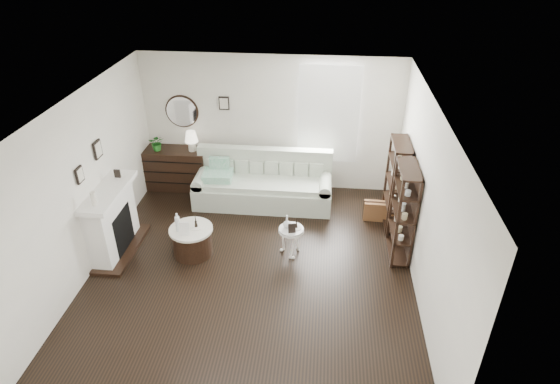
# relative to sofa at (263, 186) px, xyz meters

# --- Properties ---
(room) EXTENTS (5.50, 5.50, 5.50)m
(room) POSITION_rel_sofa_xyz_m (0.81, 0.62, 1.26)
(room) COLOR black
(room) RESTS_ON ground
(fireplace) EXTENTS (0.50, 1.40, 1.84)m
(fireplace) POSITION_rel_sofa_xyz_m (-2.23, -1.78, 0.20)
(fireplace) COLOR white
(fireplace) RESTS_ON ground
(shelf_unit_far) EXTENTS (0.30, 0.80, 1.60)m
(shelf_unit_far) POSITION_rel_sofa_xyz_m (2.41, -0.53, 0.47)
(shelf_unit_far) COLOR black
(shelf_unit_far) RESTS_ON ground
(shelf_unit_near) EXTENTS (0.30, 0.80, 1.60)m
(shelf_unit_near) POSITION_rel_sofa_xyz_m (2.41, -1.43, 0.47)
(shelf_unit_near) COLOR black
(shelf_unit_near) RESTS_ON ground
(sofa) EXTENTS (2.61, 0.90, 1.01)m
(sofa) POSITION_rel_sofa_xyz_m (0.00, 0.00, 0.00)
(sofa) COLOR #AFBAA6
(sofa) RESTS_ON ground
(quilt) EXTENTS (0.58, 0.48, 0.14)m
(quilt) POSITION_rel_sofa_xyz_m (-0.85, -0.13, 0.26)
(quilt) COLOR teal
(quilt) RESTS_ON sofa
(suitcase) EXTENTS (0.55, 0.20, 0.36)m
(suitcase) POSITION_rel_sofa_xyz_m (2.18, -0.44, -0.15)
(suitcase) COLOR brown
(suitcase) RESTS_ON ground
(dresser) EXTENTS (1.26, 0.54, 0.84)m
(dresser) POSITION_rel_sofa_xyz_m (-1.82, 0.39, 0.08)
(dresser) COLOR black
(dresser) RESTS_ON ground
(table_lamp) EXTENTS (0.30, 0.30, 0.41)m
(table_lamp) POSITION_rel_sofa_xyz_m (-1.46, 0.39, 0.71)
(table_lamp) COLOR white
(table_lamp) RESTS_ON dresser
(potted_plant) EXTENTS (0.33, 0.30, 0.32)m
(potted_plant) POSITION_rel_sofa_xyz_m (-2.14, 0.34, 0.67)
(potted_plant) COLOR #1C631C
(potted_plant) RESTS_ON dresser
(drum_table) EXTENTS (0.71, 0.71, 0.49)m
(drum_table) POSITION_rel_sofa_xyz_m (-0.95, -1.75, -0.09)
(drum_table) COLOR black
(drum_table) RESTS_ON ground
(pedestal_table) EXTENTS (0.41, 0.41, 0.50)m
(pedestal_table) POSITION_rel_sofa_xyz_m (0.66, -1.60, 0.12)
(pedestal_table) COLOR white
(pedestal_table) RESTS_ON ground
(eiffel_drum) EXTENTS (0.15, 0.15, 0.21)m
(eiffel_drum) POSITION_rel_sofa_xyz_m (-0.87, -1.70, 0.26)
(eiffel_drum) COLOR black
(eiffel_drum) RESTS_ON drum_table
(bottle_drum) EXTENTS (0.08, 0.08, 0.33)m
(bottle_drum) POSITION_rel_sofa_xyz_m (-1.13, -1.83, 0.32)
(bottle_drum) COLOR silver
(bottle_drum) RESTS_ON drum_table
(card_frame_drum) EXTENTS (0.17, 0.08, 0.22)m
(card_frame_drum) POSITION_rel_sofa_xyz_m (-1.00, -1.93, 0.26)
(card_frame_drum) COLOR white
(card_frame_drum) RESTS_ON drum_table
(eiffel_ped) EXTENTS (0.12, 0.12, 0.17)m
(eiffel_ped) POSITION_rel_sofa_xyz_m (0.74, -1.57, 0.25)
(eiffel_ped) COLOR black
(eiffel_ped) RESTS_ON pedestal_table
(flask_ped) EXTENTS (0.12, 0.12, 0.23)m
(flask_ped) POSITION_rel_sofa_xyz_m (0.59, -1.58, 0.28)
(flask_ped) COLOR silver
(flask_ped) RESTS_ON pedestal_table
(card_frame_ped) EXTENTS (0.13, 0.08, 0.16)m
(card_frame_ped) POSITION_rel_sofa_xyz_m (0.68, -1.71, 0.24)
(card_frame_ped) COLOR black
(card_frame_ped) RESTS_ON pedestal_table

